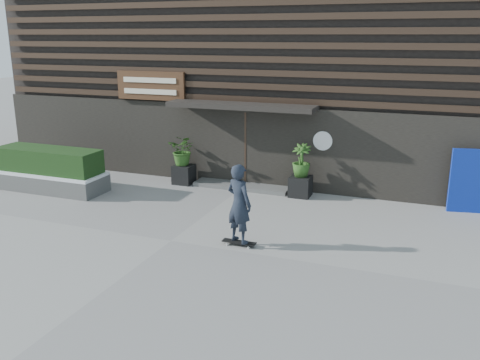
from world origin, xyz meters
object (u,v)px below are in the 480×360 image
at_px(planter_pot_left, 184,174).
at_px(skateboarder, 239,204).
at_px(raised_bed, 51,182).
at_px(planter_pot_right, 300,186).

relative_size(planter_pot_left, skateboarder, 0.32).
relative_size(raised_bed, skateboarder, 1.86).
relative_size(planter_pot_right, skateboarder, 0.32).
xyz_separation_m(planter_pot_left, raised_bed, (-3.48, -2.07, -0.05)).
bearing_deg(skateboarder, raised_bed, 163.79).
relative_size(planter_pot_left, raised_bed, 0.17).
xyz_separation_m(planter_pot_right, skateboarder, (-0.34, -4.09, 0.68)).
distance_m(planter_pot_right, skateboarder, 4.16).
xyz_separation_m(raised_bed, skateboarder, (6.94, -2.02, 0.73)).
height_order(planter_pot_right, skateboarder, skateboarder).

